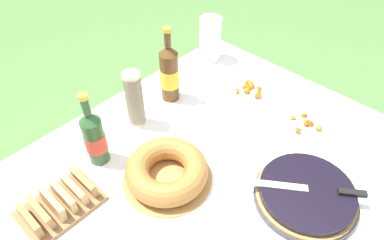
{
  "coord_description": "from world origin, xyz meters",
  "views": [
    {
      "loc": [
        -0.63,
        -0.5,
        1.73
      ],
      "look_at": [
        0.1,
        0.19,
        0.79
      ],
      "focal_mm": 32.0,
      "sensor_mm": 36.0,
      "label": 1
    }
  ],
  "objects": [
    {
      "name": "berry_tart",
      "position": [
        0.12,
        -0.32,
        0.75
      ],
      "size": [
        0.35,
        0.35,
        0.06
      ],
      "color": "#38383D",
      "rests_on": "tablecloth"
    },
    {
      "name": "cup_stack",
      "position": [
        -0.03,
        0.39,
        0.85
      ],
      "size": [
        0.07,
        0.07,
        0.25
      ],
      "color": "beige",
      "rests_on": "tablecloth"
    },
    {
      "name": "bread_board",
      "position": [
        -0.47,
        0.26,
        0.76
      ],
      "size": [
        0.26,
        0.18,
        0.07
      ],
      "color": "olive",
      "rests_on": "tablecloth"
    },
    {
      "name": "paper_towel_roll",
      "position": [
        0.55,
        0.49,
        0.84
      ],
      "size": [
        0.11,
        0.11,
        0.23
      ],
      "color": "white",
      "rests_on": "tablecloth"
    },
    {
      "name": "snack_plate_near",
      "position": [
        0.44,
        -0.14,
        0.74
      ],
      "size": [
        0.24,
        0.24,
        0.05
      ],
      "color": "white",
      "rests_on": "tablecloth"
    },
    {
      "name": "cider_bottle_green",
      "position": [
        -0.25,
        0.34,
        0.84
      ],
      "size": [
        0.08,
        0.08,
        0.31
      ],
      "color": "#2D562D",
      "rests_on": "tablecloth"
    },
    {
      "name": "garden_table",
      "position": [
        0.0,
        0.0,
        0.66
      ],
      "size": [
        1.46,
        1.19,
        0.72
      ],
      "color": "brown",
      "rests_on": "ground_plane"
    },
    {
      "name": "cider_bottle_amber",
      "position": [
        0.19,
        0.41,
        0.86
      ],
      "size": [
        0.08,
        0.08,
        0.35
      ],
      "color": "brown",
      "rests_on": "tablecloth"
    },
    {
      "name": "snack_plate_left",
      "position": [
        0.45,
        0.17,
        0.74
      ],
      "size": [
        0.23,
        0.23,
        0.05
      ],
      "color": "white",
      "rests_on": "tablecloth"
    },
    {
      "name": "serving_knife",
      "position": [
        0.13,
        -0.35,
        0.79
      ],
      "size": [
        0.24,
        0.32,
        0.01
      ],
      "rotation": [
        0.0,
        0.0,
        2.18
      ],
      "color": "silver",
      "rests_on": "berry_tart"
    },
    {
      "name": "bundt_cake",
      "position": [
        -0.14,
        0.08,
        0.77
      ],
      "size": [
        0.32,
        0.32,
        0.09
      ],
      "color": "#B78447",
      "rests_on": "tablecloth"
    },
    {
      "name": "tablecloth",
      "position": [
        0.0,
        0.0,
        0.71
      ],
      "size": [
        1.47,
        1.2,
        0.1
      ],
      "color": "white",
      "rests_on": "garden_table"
    }
  ]
}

